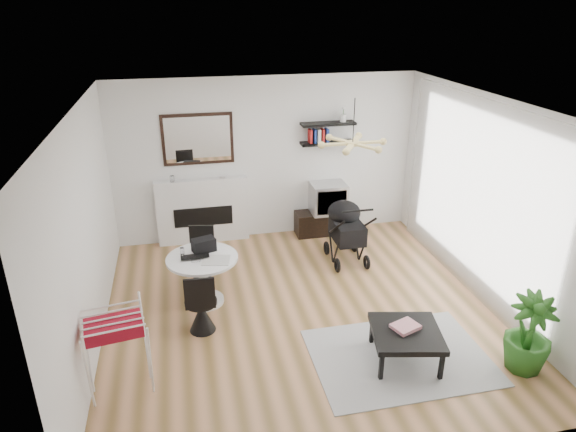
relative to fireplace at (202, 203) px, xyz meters
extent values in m
plane|color=brown|center=(1.10, -2.42, -0.69)|extent=(5.00, 5.00, 0.00)
plane|color=white|center=(1.10, -2.42, 2.01)|extent=(5.00, 5.00, 0.00)
plane|color=white|center=(1.10, 0.08, 0.66)|extent=(5.00, 0.00, 5.00)
plane|color=white|center=(-1.40, -2.42, 0.66)|extent=(0.00, 5.00, 5.00)
plane|color=white|center=(3.60, -2.42, 0.66)|extent=(0.00, 5.00, 5.00)
cube|color=white|center=(3.50, -2.22, 0.66)|extent=(0.04, 3.60, 2.60)
cube|color=white|center=(0.00, 0.00, -0.14)|extent=(1.50, 0.15, 1.10)
cube|color=black|center=(0.00, -0.06, -0.21)|extent=(0.95, 0.06, 0.32)
cube|color=black|center=(0.00, 0.06, 1.06)|extent=(1.12, 0.03, 0.82)
cube|color=white|center=(0.00, 0.04, 1.06)|extent=(1.02, 0.01, 0.72)
cube|color=black|center=(2.10, -0.05, 0.91)|extent=(0.90, 0.25, 0.04)
cube|color=black|center=(2.10, -0.05, 1.23)|extent=(0.90, 0.25, 0.04)
cube|color=black|center=(2.10, -0.12, -0.48)|extent=(1.08, 0.38, 0.40)
cube|color=#B8B8BB|center=(2.11, -0.12, -0.02)|extent=(0.59, 0.52, 0.52)
cube|color=black|center=(2.11, -0.37, -0.02)|extent=(0.50, 0.01, 0.41)
cylinder|color=white|center=(-0.13, -1.93, -0.66)|extent=(0.51, 0.51, 0.05)
cylinder|color=white|center=(-0.13, -1.93, -0.33)|extent=(0.13, 0.13, 0.60)
cylinder|color=white|center=(-0.13, -1.93, -0.02)|extent=(0.94, 0.94, 0.04)
imported|color=black|center=(-0.21, -1.99, 0.02)|extent=(0.37, 0.25, 0.03)
cube|color=black|center=(-0.09, -1.76, 0.09)|extent=(0.34, 0.26, 0.18)
cube|color=white|center=(0.05, -2.06, 0.01)|extent=(0.40, 0.35, 0.01)
cylinder|color=white|center=(-0.37, -1.79, 0.05)|extent=(0.05, 0.05, 0.09)
cylinder|color=black|center=(-0.12, -1.38, -0.29)|extent=(0.39, 0.39, 0.04)
cone|color=black|center=(-0.12, -1.38, -0.50)|extent=(0.32, 0.32, 0.37)
cube|color=black|center=(-0.09, -1.21, -0.06)|extent=(0.35, 0.11, 0.40)
cylinder|color=black|center=(-0.20, -2.56, -0.28)|extent=(0.39, 0.39, 0.04)
cone|color=black|center=(-0.20, -2.56, -0.50)|extent=(0.32, 0.32, 0.38)
cube|color=black|center=(-0.20, -2.74, -0.06)|extent=(0.36, 0.05, 0.40)
cube|color=maroon|center=(-1.08, -3.48, 0.15)|extent=(0.58, 0.39, 0.15)
cube|color=black|center=(2.12, -1.19, -0.18)|extent=(0.43, 0.64, 0.30)
ellipsoid|color=black|center=(2.12, -1.00, 0.06)|extent=(0.51, 0.51, 0.36)
cylinder|color=black|center=(2.12, -1.59, 0.32)|extent=(0.47, 0.03, 0.03)
torus|color=black|center=(1.89, -0.89, -0.59)|extent=(0.05, 0.22, 0.22)
torus|color=black|center=(2.35, -0.89, -0.59)|extent=(0.05, 0.22, 0.22)
torus|color=black|center=(1.88, -1.48, -0.59)|extent=(0.05, 0.22, 0.22)
torus|color=black|center=(2.35, -1.49, -0.59)|extent=(0.05, 0.22, 0.22)
cube|color=gray|center=(1.98, -3.58, -0.68)|extent=(1.99, 1.44, 0.01)
cube|color=black|center=(2.00, -3.63, -0.32)|extent=(0.89, 0.89, 0.06)
cube|color=black|center=(1.62, -3.88, -0.51)|extent=(0.04, 0.04, 0.32)
cube|color=black|center=(2.25, -4.01, -0.51)|extent=(0.04, 0.04, 0.32)
cube|color=black|center=(1.75, -3.25, -0.51)|extent=(0.04, 0.04, 0.32)
cube|color=black|center=(2.38, -3.38, -0.51)|extent=(0.04, 0.04, 0.32)
cube|color=#CA324D|center=(2.01, -3.58, -0.26)|extent=(0.35, 0.31, 0.04)
imported|color=#255F1B|center=(3.24, -4.03, -0.23)|extent=(0.60, 0.60, 0.91)
camera|label=1|loc=(-0.29, -7.98, 3.11)|focal=32.00mm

